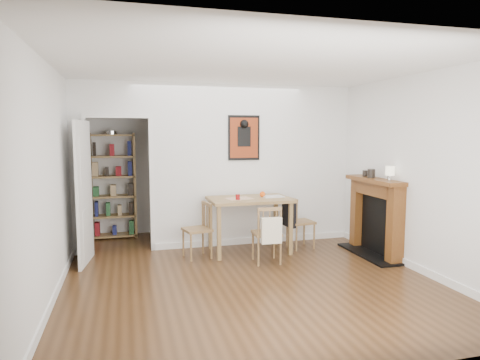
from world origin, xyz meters
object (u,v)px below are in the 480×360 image
object	(u,v)px
dining_table	(249,205)
chair_front	(267,234)
bookshelf	(113,186)
ceramic_jar_a	(371,173)
chair_right	(300,222)
fireplace	(376,214)
chair_left	(197,230)
red_glass	(238,197)
ceramic_jar_b	(365,173)
notebook	(273,196)
mantel_lamp	(390,172)
orange_fruit	(262,194)

from	to	relation	value
dining_table	chair_front	xyz separation A→B (m)	(0.08, -0.60, -0.32)
bookshelf	ceramic_jar_a	world-z (taller)	bookshelf
chair_right	fireplace	world-z (taller)	fireplace
chair_left	ceramic_jar_a	world-z (taller)	ceramic_jar_a
red_glass	ceramic_jar_b	world-z (taller)	ceramic_jar_b
notebook	ceramic_jar_a	distance (m)	1.52
chair_left	mantel_lamp	bearing A→B (deg)	-18.47
orange_fruit	mantel_lamp	size ratio (longest dim) A/B	0.42
orange_fruit	ceramic_jar_b	xyz separation A→B (m)	(1.54, -0.39, 0.32)
bookshelf	ceramic_jar_b	size ratio (longest dim) A/B	19.57
chair_right	ceramic_jar_a	xyz separation A→B (m)	(0.89, -0.58, 0.80)
chair_left	chair_right	distance (m)	1.67
fireplace	notebook	distance (m)	1.57
chair_left	chair_right	world-z (taller)	chair_left
orange_fruit	ceramic_jar_b	distance (m)	1.62
chair_right	orange_fruit	distance (m)	0.77
notebook	mantel_lamp	distance (m)	1.76
chair_right	mantel_lamp	distance (m)	1.61
ceramic_jar_a	chair_right	bearing A→B (deg)	147.05
ceramic_jar_a	red_glass	bearing A→B (deg)	167.27
mantel_lamp	ceramic_jar_a	size ratio (longest dim) A/B	1.54
orange_fruit	chair_left	bearing A→B (deg)	-172.24
fireplace	ceramic_jar_a	xyz separation A→B (m)	(-0.06, 0.07, 0.61)
fireplace	mantel_lamp	xyz separation A→B (m)	(-0.02, -0.34, 0.67)
dining_table	orange_fruit	bearing A→B (deg)	11.32
notebook	ceramic_jar_a	world-z (taller)	ceramic_jar_a
red_glass	notebook	distance (m)	0.61
chair_right	bookshelf	world-z (taller)	bookshelf
dining_table	chair_left	distance (m)	0.90
chair_left	mantel_lamp	world-z (taller)	mantel_lamp
dining_table	ceramic_jar_a	xyz separation A→B (m)	(1.73, -0.57, 0.49)
chair_front	orange_fruit	size ratio (longest dim) A/B	9.46
dining_table	chair_right	bearing A→B (deg)	0.90
dining_table	chair_right	size ratio (longest dim) A/B	1.51
ceramic_jar_b	ceramic_jar_a	bearing A→B (deg)	-97.50
fireplace	ceramic_jar_b	world-z (taller)	ceramic_jar_b
orange_fruit	notebook	world-z (taller)	orange_fruit
chair_front	mantel_lamp	size ratio (longest dim) A/B	4.00
chair_front	ceramic_jar_b	world-z (taller)	ceramic_jar_b
dining_table	fireplace	world-z (taller)	fireplace
bookshelf	red_glass	xyz separation A→B (m)	(1.82, -1.62, -0.02)
bookshelf	orange_fruit	xyz separation A→B (m)	(2.26, -1.45, -0.02)
dining_table	ceramic_jar_b	bearing A→B (deg)	-11.06
bookshelf	fireplace	bearing A→B (deg)	-29.02
chair_front	ceramic_jar_a	xyz separation A→B (m)	(1.65, 0.03, 0.81)
chair_front	mantel_lamp	xyz separation A→B (m)	(1.69, -0.37, 0.87)
red_glass	ceramic_jar_a	xyz separation A→B (m)	(1.95, -0.44, 0.35)
bookshelf	fireplace	world-z (taller)	bookshelf
chair_left	ceramic_jar_b	world-z (taller)	ceramic_jar_b
notebook	ceramic_jar_a	size ratio (longest dim) A/B	2.39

